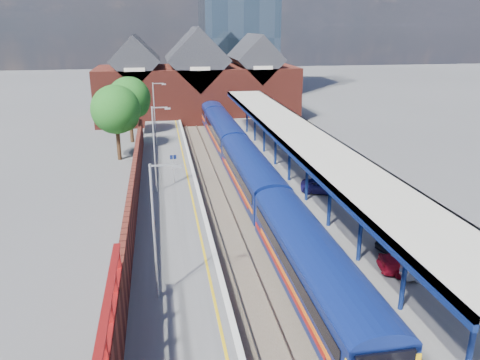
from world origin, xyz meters
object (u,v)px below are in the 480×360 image
object	(u,v)px
parked_car_dark	(406,240)
parked_car_blue	(326,186)
lamp_post_b	(157,224)
lamp_post_d	(155,110)
parked_car_red	(416,261)
train	(236,148)
parked_car_silver	(435,261)
platform_sign	(173,164)
lamp_post_c	(156,144)

from	to	relation	value
parked_car_dark	parked_car_blue	xyz separation A→B (m)	(-1.41, 10.36, -0.02)
lamp_post_b	parked_car_dark	distance (m)	15.51
lamp_post_d	parked_car_red	distance (m)	34.93
lamp_post_d	train	bearing A→B (deg)	-43.08
parked_car_dark	parked_car_blue	size ratio (longest dim) A/B	1.00
parked_car_red	parked_car_silver	distance (m)	1.05
lamp_post_d	parked_car_blue	size ratio (longest dim) A/B	1.72
train	parked_car_blue	bearing A→B (deg)	-63.86
train	lamp_post_d	size ratio (longest dim) A/B	9.42
parked_car_silver	parked_car_blue	bearing A→B (deg)	1.00
lamp_post_b	parked_car_dark	xyz separation A→B (m)	(14.85, 2.92, -3.40)
parked_car_red	platform_sign	bearing A→B (deg)	42.66
parked_car_red	train	bearing A→B (deg)	21.47
lamp_post_b	train	bearing A→B (deg)	72.33
platform_sign	lamp_post_c	bearing A→B (deg)	-124.26
lamp_post_b	lamp_post_d	distance (m)	32.00
lamp_post_d	platform_sign	bearing A→B (deg)	-84.44
platform_sign	parked_car_blue	bearing A→B (deg)	-21.36
train	parked_car_red	bearing A→B (deg)	-76.27
lamp_post_c	parked_car_dark	distance (m)	20.08
train	lamp_post_c	size ratio (longest dim) A/B	9.42
lamp_post_b	lamp_post_d	world-z (taller)	same
lamp_post_d	parked_car_blue	bearing A→B (deg)	-54.33
parked_car_blue	platform_sign	bearing A→B (deg)	92.43
lamp_post_c	platform_sign	distance (m)	3.34
lamp_post_c	parked_car_dark	size ratio (longest dim) A/B	1.72
lamp_post_c	parked_car_red	size ratio (longest dim) A/B	1.75
parked_car_silver	lamp_post_b	bearing A→B (deg)	84.34
parked_car_red	parked_car_silver	xyz separation A→B (m)	(1.01, -0.27, 0.08)
parked_car_silver	parked_car_blue	world-z (taller)	parked_car_silver
lamp_post_c	platform_sign	size ratio (longest dim) A/B	2.80
lamp_post_d	parked_car_dark	distance (m)	32.83
parked_car_blue	lamp_post_b	bearing A→B (deg)	158.44
train	parked_car_silver	bearing A→B (deg)	-74.23
lamp_post_b	lamp_post_c	xyz separation A→B (m)	(0.00, 16.00, 0.00)
parked_car_red	lamp_post_c	bearing A→B (deg)	48.82
parked_car_silver	parked_car_blue	size ratio (longest dim) A/B	1.14
lamp_post_d	parked_car_red	xyz separation A→B (m)	(13.85, -31.89, -3.31)
lamp_post_b	parked_car_red	xyz separation A→B (m)	(13.85, 0.11, -3.31)
lamp_post_b	parked_car_red	distance (m)	14.24
lamp_post_d	platform_sign	distance (m)	14.25
lamp_post_d	parked_car_dark	size ratio (longest dim) A/B	1.72
platform_sign	parked_car_silver	bearing A→B (deg)	-53.37
train	lamp_post_b	xyz separation A→B (m)	(-7.86, -24.65, 2.87)
lamp_post_c	lamp_post_d	bearing A→B (deg)	90.00
platform_sign	parked_car_red	world-z (taller)	platform_sign
platform_sign	parked_car_dark	world-z (taller)	platform_sign
lamp_post_b	lamp_post_c	distance (m)	16.00
platform_sign	lamp_post_b	bearing A→B (deg)	-94.33
train	platform_sign	xyz separation A→B (m)	(-6.49, -6.65, 0.57)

